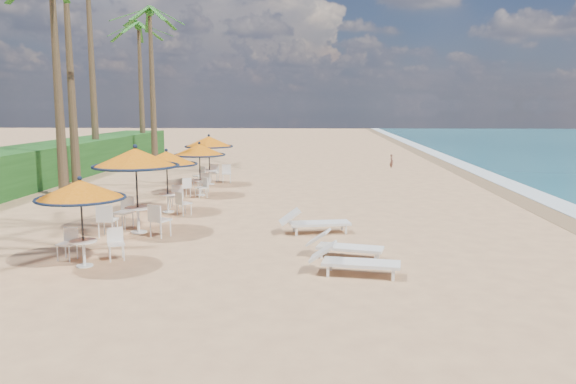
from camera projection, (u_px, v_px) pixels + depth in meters
name	position (u px, v px, depth m)	size (l,w,h in m)	color
ground	(310.00, 267.00, 13.12)	(160.00, 160.00, 0.00)	tan
foam_strip	(546.00, 200.00, 22.49)	(1.20, 140.00, 0.04)	white
wetsand_band	(523.00, 200.00, 22.54)	(1.40, 140.00, 0.02)	olive
scrub_hedge	(6.00, 171.00, 24.56)	(3.00, 40.00, 1.80)	#194716
station_0	(82.00, 197.00, 13.00)	(2.05, 2.05, 2.14)	black
station_1	(135.00, 168.00, 16.37)	(2.52, 2.52, 2.63)	black
station_2	(168.00, 164.00, 19.65)	(2.16, 2.19, 2.25)	black
station_3	(199.00, 156.00, 23.30)	(2.17, 2.18, 2.26)	black
station_4	(210.00, 148.00, 26.68)	(2.30, 2.34, 2.40)	black
lounger_near	(352.00, 260.00, 12.46)	(2.07, 0.92, 0.72)	white
lounger_mid	(342.00, 245.00, 13.89)	(1.97, 1.02, 0.68)	white
lounger_far	(312.00, 222.00, 16.54)	(2.17, 1.04, 0.75)	white
palm_6	(150.00, 21.00, 34.53)	(5.00, 5.00, 9.71)	brown
palm_7	(139.00, 34.00, 39.06)	(5.00, 5.00, 9.47)	brown
person	(392.00, 161.00, 33.72)	(0.33, 0.22, 0.90)	brown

